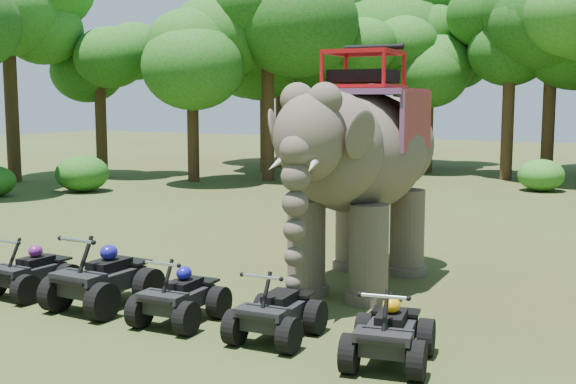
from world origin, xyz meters
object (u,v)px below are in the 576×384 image
(atv_2, at_px, (180,289))
(atv_3, at_px, (276,303))
(elephant, at_px, (360,166))
(atv_1, at_px, (103,270))
(atv_4, at_px, (390,324))
(atv_0, at_px, (30,265))

(atv_2, xyz_separation_m, atv_3, (1.83, 0.02, -0.00))
(elephant, xyz_separation_m, atv_1, (-3.43, -3.71, -1.71))
(atv_1, height_order, atv_2, atv_1)
(atv_2, relative_size, atv_4, 1.00)
(elephant, relative_size, atv_2, 3.68)
(atv_4, bearing_deg, atv_0, 167.90)
(atv_1, relative_size, atv_2, 1.19)
(atv_2, bearing_deg, atv_4, -5.18)
(elephant, bearing_deg, atv_0, -146.35)
(atv_0, bearing_deg, atv_3, 1.76)
(atv_1, height_order, atv_3, atv_1)
(elephant, distance_m, atv_0, 6.68)
(atv_2, bearing_deg, atv_0, 175.89)
(elephant, relative_size, atv_0, 3.65)
(atv_1, bearing_deg, atv_3, 0.60)
(atv_3, bearing_deg, atv_2, 178.19)
(elephant, distance_m, atv_1, 5.34)
(atv_2, relative_size, atv_3, 1.01)
(atv_0, height_order, atv_1, atv_1)
(atv_0, relative_size, atv_3, 1.01)
(elephant, xyz_separation_m, atv_0, (-5.26, -3.70, -1.82))
(atv_2, distance_m, atv_4, 3.76)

